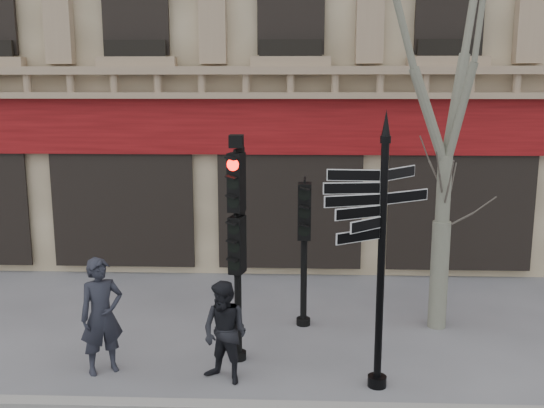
{
  "coord_description": "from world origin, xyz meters",
  "views": [
    {
      "loc": [
        0.13,
        -9.18,
        4.49
      ],
      "look_at": [
        -0.25,
        0.6,
        2.59
      ],
      "focal_mm": 40.0,
      "sensor_mm": 36.0,
      "label": 1
    }
  ],
  "objects": [
    {
      "name": "ground",
      "position": [
        0.0,
        0.0,
        0.0
      ],
      "size": [
        80.0,
        80.0,
        0.0
      ],
      "primitive_type": "plane",
      "color": "slate",
      "rests_on": "ground"
    },
    {
      "name": "fingerpost",
      "position": [
        1.4,
        -0.58,
        2.81
      ],
      "size": [
        2.28,
        2.28,
        4.19
      ],
      "rotation": [
        0.0,
        0.0,
        0.38
      ],
      "color": "black",
      "rests_on": "ground"
    },
    {
      "name": "traffic_signal_main",
      "position": [
        -0.8,
        0.27,
        2.37
      ],
      "size": [
        0.48,
        0.39,
        3.75
      ],
      "rotation": [
        0.0,
        0.0,
        -0.26
      ],
      "color": "black",
      "rests_on": "ground"
    },
    {
      "name": "traffic_signal_secondary",
      "position": [
        0.3,
        1.81,
        1.93
      ],
      "size": [
        0.47,
        0.34,
        2.77
      ],
      "rotation": [
        0.0,
        0.0,
        -0.02
      ],
      "color": "black",
      "rests_on": "ground"
    },
    {
      "name": "plane_tree",
      "position": [
        2.84,
        1.82,
        5.57
      ],
      "size": [
        2.99,
        2.99,
        7.94
      ],
      "color": "gray",
      "rests_on": "ground"
    },
    {
      "name": "pedestrian_a",
      "position": [
        -2.91,
        -0.25,
        0.94
      ],
      "size": [
        0.82,
        0.75,
        1.88
      ],
      "primitive_type": "imported",
      "rotation": [
        0.0,
        0.0,
        0.57
      ],
      "color": "#21232C",
      "rests_on": "ground"
    },
    {
      "name": "pedestrian_b",
      "position": [
        -0.93,
        -0.51,
        0.8
      ],
      "size": [
        0.97,
        0.9,
        1.6
      ],
      "primitive_type": "imported",
      "rotation": [
        0.0,
        0.0,
        -0.49
      ],
      "color": "black",
      "rests_on": "ground"
    }
  ]
}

